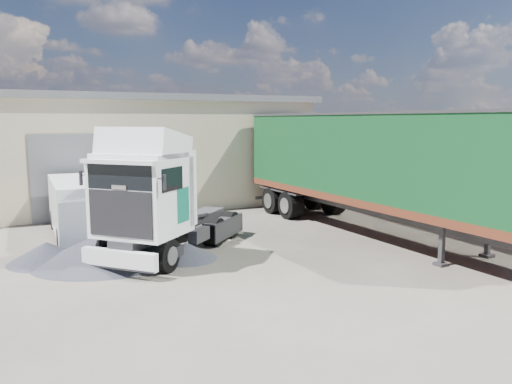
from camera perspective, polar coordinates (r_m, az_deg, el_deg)
name	(u,v)px	position (r m, az deg, el deg)	size (l,w,h in m)	color
ground	(208,285)	(12.91, -5.51, -10.55)	(120.00, 120.00, 0.00)	#2A2822
brick_boundary_wall	(406,185)	(23.56, 16.72, 0.80)	(0.35, 26.00, 2.50)	brown
tractor_unit	(157,204)	(15.11, -11.27, -1.38)	(5.68, 5.68, 3.97)	black
box_trailer	(370,160)	(18.68, 12.91, 3.55)	(3.66, 13.45, 4.42)	#2D2D30
panel_van	(84,208)	(18.71, -19.03, -1.75)	(2.13, 5.03, 2.04)	black
gravel_heap	(113,244)	(15.54, -16.02, -5.79)	(6.12, 5.44, 1.02)	black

